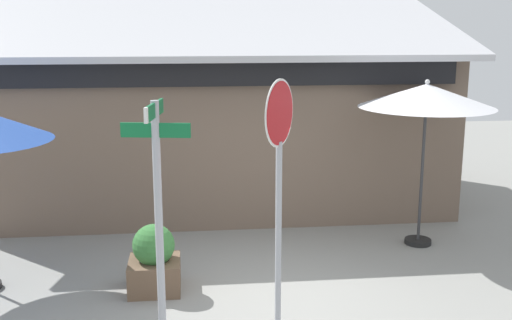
{
  "coord_description": "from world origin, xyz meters",
  "views": [
    {
      "loc": [
        -1.17,
        -7.87,
        3.64
      ],
      "look_at": [
        -0.17,
        1.2,
        1.6
      ],
      "focal_mm": 43.54,
      "sensor_mm": 36.0,
      "label": 1
    }
  ],
  "objects_px": {
    "patio_umbrella_ivory_center": "(427,97)",
    "sidewalk_planter": "(154,261)",
    "street_sign_post": "(158,201)",
    "stop_sign": "(279,167)"
  },
  "relations": [
    {
      "from": "street_sign_post",
      "to": "stop_sign",
      "type": "relative_size",
      "value": 0.92
    },
    {
      "from": "patio_umbrella_ivory_center",
      "to": "sidewalk_planter",
      "type": "height_order",
      "value": "patio_umbrella_ivory_center"
    },
    {
      "from": "street_sign_post",
      "to": "sidewalk_planter",
      "type": "xyz_separation_m",
      "value": [
        -0.16,
        1.49,
        -1.29
      ]
    },
    {
      "from": "street_sign_post",
      "to": "sidewalk_planter",
      "type": "distance_m",
      "value": 1.98
    },
    {
      "from": "stop_sign",
      "to": "patio_umbrella_ivory_center",
      "type": "xyz_separation_m",
      "value": [
        2.82,
        3.04,
        0.36
      ]
    },
    {
      "from": "sidewalk_planter",
      "to": "stop_sign",
      "type": "bearing_deg",
      "value": -48.6
    },
    {
      "from": "street_sign_post",
      "to": "sidewalk_planter",
      "type": "bearing_deg",
      "value": 96.15
    },
    {
      "from": "stop_sign",
      "to": "sidewalk_planter",
      "type": "xyz_separation_m",
      "value": [
        -1.47,
        1.67,
        -1.68
      ]
    },
    {
      "from": "street_sign_post",
      "to": "patio_umbrella_ivory_center",
      "type": "height_order",
      "value": "street_sign_post"
    },
    {
      "from": "stop_sign",
      "to": "patio_umbrella_ivory_center",
      "type": "distance_m",
      "value": 4.16
    }
  ]
}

